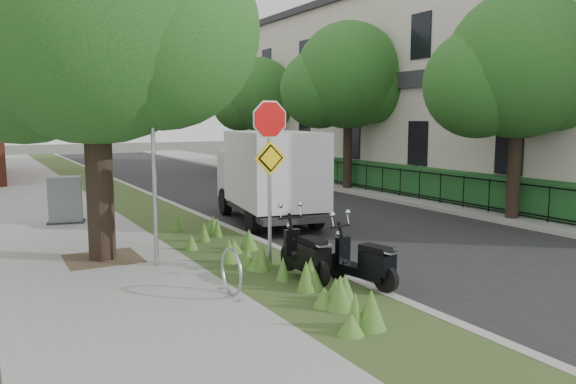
# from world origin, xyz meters

# --- Properties ---
(ground) EXTENTS (120.00, 120.00, 0.00)m
(ground) POSITION_xyz_m (0.00, 0.00, 0.00)
(ground) COLOR #4C5147
(ground) RESTS_ON ground
(sidewalk_near) EXTENTS (3.50, 60.00, 0.12)m
(sidewalk_near) POSITION_xyz_m (-4.25, 10.00, 0.06)
(sidewalk_near) COLOR gray
(sidewalk_near) RESTS_ON ground
(verge) EXTENTS (2.00, 60.00, 0.12)m
(verge) POSITION_xyz_m (-1.50, 10.00, 0.06)
(verge) COLOR #384E21
(verge) RESTS_ON ground
(kerb_near) EXTENTS (0.20, 60.00, 0.13)m
(kerb_near) POSITION_xyz_m (-0.50, 10.00, 0.07)
(kerb_near) COLOR #9E9991
(kerb_near) RESTS_ON ground
(road) EXTENTS (7.00, 60.00, 0.01)m
(road) POSITION_xyz_m (3.00, 10.00, 0.01)
(road) COLOR black
(road) RESTS_ON ground
(kerb_far) EXTENTS (0.20, 60.00, 0.13)m
(kerb_far) POSITION_xyz_m (6.50, 10.00, 0.07)
(kerb_far) COLOR #9E9991
(kerb_far) RESTS_ON ground
(footpath_far) EXTENTS (3.20, 60.00, 0.12)m
(footpath_far) POSITION_xyz_m (8.20, 10.00, 0.06)
(footpath_far) COLOR gray
(footpath_far) RESTS_ON ground
(street_tree_main) EXTENTS (6.21, 5.54, 7.66)m
(street_tree_main) POSITION_xyz_m (-4.08, 2.86, 4.80)
(street_tree_main) COLOR black
(street_tree_main) RESTS_ON ground
(bare_post) EXTENTS (0.08, 0.08, 4.00)m
(bare_post) POSITION_xyz_m (-3.20, 1.80, 2.12)
(bare_post) COLOR #A5A8AD
(bare_post) RESTS_ON ground
(bike_hoop) EXTENTS (0.06, 0.78, 0.77)m
(bike_hoop) POSITION_xyz_m (-2.70, -0.60, 0.50)
(bike_hoop) COLOR #A5A8AD
(bike_hoop) RESTS_ON ground
(sign_assembly) EXTENTS (0.94, 0.08, 3.22)m
(sign_assembly) POSITION_xyz_m (-1.40, 0.58, 2.33)
(sign_assembly) COLOR #A5A8AD
(sign_assembly) RESTS_ON ground
(fence_far) EXTENTS (0.04, 24.00, 1.00)m
(fence_far) POSITION_xyz_m (7.20, 10.00, 0.67)
(fence_far) COLOR black
(fence_far) RESTS_ON ground
(hedge_far) EXTENTS (1.00, 24.00, 1.10)m
(hedge_far) POSITION_xyz_m (7.90, 10.00, 0.67)
(hedge_far) COLOR #1B4C21
(hedge_far) RESTS_ON footpath_far
(terrace_houses) EXTENTS (7.40, 26.40, 8.20)m
(terrace_houses) POSITION_xyz_m (11.49, 10.00, 4.16)
(terrace_houses) COLOR beige
(terrace_houses) RESTS_ON ground
(far_tree_a) EXTENTS (4.60, 4.10, 6.22)m
(far_tree_a) POSITION_xyz_m (6.94, 2.05, 4.13)
(far_tree_a) COLOR black
(far_tree_a) RESTS_ON ground
(far_tree_b) EXTENTS (4.83, 4.31, 6.56)m
(far_tree_b) POSITION_xyz_m (6.94, 10.05, 4.37)
(far_tree_b) COLOR black
(far_tree_b) RESTS_ON ground
(far_tree_c) EXTENTS (4.37, 3.89, 5.93)m
(far_tree_c) POSITION_xyz_m (6.94, 18.04, 3.95)
(far_tree_c) COLOR black
(far_tree_c) RESTS_ON ground
(scooter_near) EXTENTS (0.36, 1.61, 0.76)m
(scooter_near) POSITION_xyz_m (-1.21, -0.48, 0.49)
(scooter_near) COLOR black
(scooter_near) RESTS_ON ground
(scooter_far) EXTENTS (0.52, 1.50, 0.72)m
(scooter_far) POSITION_xyz_m (-0.57, -1.31, 0.47)
(scooter_far) COLOR black
(scooter_far) RESTS_ON ground
(box_truck) EXTENTS (2.64, 5.03, 2.17)m
(box_truck) POSITION_xyz_m (0.95, 5.16, 1.41)
(box_truck) COLOR #262628
(box_truck) RESTS_ON ground
(utility_cabinet) EXTENTS (1.04, 0.81, 1.24)m
(utility_cabinet) POSITION_xyz_m (-4.05, 7.34, 0.71)
(utility_cabinet) COLOR #262628
(utility_cabinet) RESTS_ON ground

